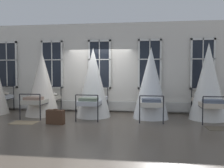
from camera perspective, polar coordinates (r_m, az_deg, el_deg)
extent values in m
plane|color=brown|center=(8.95, -4.08, -7.48)|extent=(24.67, 24.67, 0.00)
cube|color=silver|center=(9.88, -2.82, 3.83)|extent=(13.33, 0.10, 3.54)
cube|color=black|center=(11.21, -23.35, 4.15)|extent=(0.91, 0.02, 1.94)
cube|color=silver|center=(11.23, -23.24, -0.64)|extent=(0.91, 0.06, 0.07)
cube|color=silver|center=(11.27, -23.45, 8.92)|extent=(0.91, 0.06, 0.07)
cube|color=silver|center=(11.00, -21.46, 4.21)|extent=(0.07, 0.06, 1.94)
cube|color=silver|center=(11.21, -23.35, 4.15)|extent=(0.04, 0.06, 1.94)
cube|color=silver|center=(11.21, -23.37, 5.14)|extent=(0.91, 0.06, 0.04)
cube|color=black|center=(10.33, -13.85, 4.43)|extent=(0.91, 0.02, 1.94)
cube|color=silver|center=(10.35, -13.78, -0.77)|extent=(0.91, 0.06, 0.07)
cube|color=silver|center=(10.39, -13.91, 9.60)|extent=(0.91, 0.06, 0.07)
cube|color=silver|center=(10.49, -15.99, 4.37)|extent=(0.07, 0.06, 1.94)
cube|color=silver|center=(10.18, -11.64, 4.47)|extent=(0.07, 0.06, 1.94)
cube|color=silver|center=(10.33, -13.85, 4.43)|extent=(0.04, 0.06, 1.94)
cube|color=silver|center=(10.34, -13.86, 5.50)|extent=(0.91, 0.06, 0.04)
cube|color=black|center=(9.78, -2.94, 4.59)|extent=(0.91, 0.02, 1.94)
cube|color=silver|center=(9.80, -2.92, -0.90)|extent=(0.91, 0.06, 0.07)
cube|color=silver|center=(9.85, -2.95, 10.05)|extent=(0.91, 0.06, 0.07)
cube|color=silver|center=(9.86, -5.35, 4.57)|extent=(0.07, 0.06, 1.94)
cube|color=silver|center=(9.71, -0.49, 4.61)|extent=(0.07, 0.06, 1.94)
cube|color=silver|center=(9.78, -2.94, 4.59)|extent=(0.04, 0.06, 1.94)
cube|color=silver|center=(9.79, -2.94, 5.73)|extent=(0.91, 0.06, 0.04)
cube|color=black|center=(9.61, 8.80, 4.59)|extent=(0.91, 0.02, 1.94)
cube|color=silver|center=(9.63, 8.75, -0.99)|extent=(0.91, 0.06, 0.07)
cube|color=silver|center=(9.68, 8.85, 10.14)|extent=(0.91, 0.06, 0.07)
cube|color=silver|center=(9.61, 6.28, 4.60)|extent=(0.07, 0.06, 1.94)
cube|color=silver|center=(9.63, 11.31, 4.56)|extent=(0.07, 0.06, 1.94)
cube|color=silver|center=(9.61, 8.80, 4.59)|extent=(0.04, 0.06, 1.94)
cube|color=silver|center=(9.62, 8.81, 5.74)|extent=(0.91, 0.06, 0.04)
cube|color=black|center=(9.85, 20.44, 4.39)|extent=(0.91, 0.02, 1.94)
cube|color=silver|center=(9.87, 20.34, -1.05)|extent=(0.91, 0.06, 0.07)
cube|color=silver|center=(9.92, 20.54, 9.81)|extent=(0.91, 0.06, 0.07)
cube|color=silver|center=(9.77, 18.03, 4.45)|extent=(0.07, 0.06, 1.94)
cube|color=silver|center=(9.95, 22.81, 4.33)|extent=(0.07, 0.06, 1.94)
cube|color=silver|center=(9.85, 20.44, 4.39)|extent=(0.04, 0.06, 1.94)
cube|color=silver|center=(9.86, 20.46, 5.52)|extent=(0.91, 0.06, 0.04)
cube|color=silver|center=(9.85, -2.93, -5.04)|extent=(8.53, 0.10, 0.36)
cylinder|color=black|center=(11.03, -21.98, -3.09)|extent=(0.04, 0.04, 1.00)
cylinder|color=black|center=(10.21, -24.53, -3.60)|extent=(0.07, 1.90, 0.03)
cylinder|color=black|center=(11.17, -23.67, -0.49)|extent=(0.73, 0.05, 0.03)
ellipsoid|color=beige|center=(10.98, -24.27, -2.02)|extent=(0.57, 0.41, 0.14)
cylinder|color=black|center=(10.43, -15.55, -3.32)|extent=(0.04, 0.04, 1.00)
cylinder|color=black|center=(10.15, -11.81, -3.45)|extent=(0.04, 0.04, 1.00)
cylinder|color=black|center=(8.77, -20.74, -5.03)|extent=(0.04, 0.04, 0.87)
cylinder|color=black|center=(8.43, -16.45, -5.27)|extent=(0.04, 0.04, 0.87)
cylinder|color=black|center=(9.59, -17.92, -3.89)|extent=(0.08, 1.90, 0.03)
cylinder|color=black|center=(9.28, -13.92, -4.06)|extent=(0.08, 1.90, 0.03)
cylinder|color=black|center=(10.24, -13.74, -0.61)|extent=(0.73, 0.05, 0.03)
cylinder|color=black|center=(8.54, -18.69, -2.28)|extent=(0.73, 0.05, 0.03)
cube|color=#B7B2A3|center=(9.42, -15.96, -3.54)|extent=(0.80, 1.94, 0.14)
ellipsoid|color=silver|center=(10.05, -14.25, -2.29)|extent=(0.57, 0.41, 0.14)
cube|color=gray|center=(8.79, -17.88, -3.23)|extent=(0.61, 0.38, 0.10)
cone|color=silver|center=(9.37, -16.01, 0.20)|extent=(1.25, 1.25, 2.38)
cylinder|color=black|center=(9.80, -5.23, -3.62)|extent=(0.04, 0.04, 1.00)
cylinder|color=black|center=(9.66, -1.03, -3.71)|extent=(0.04, 0.04, 1.00)
cylinder|color=black|center=(8.00, -8.46, -5.63)|extent=(0.04, 0.04, 0.87)
cylinder|color=black|center=(7.82, -3.34, -5.80)|extent=(0.04, 0.04, 0.87)
cylinder|color=black|center=(8.89, -6.68, -4.30)|extent=(0.06, 1.90, 0.03)
cylinder|color=black|center=(8.73, -2.06, -4.41)|extent=(0.06, 1.90, 0.03)
cylinder|color=black|center=(9.68, -3.15, -0.74)|extent=(0.73, 0.04, 0.03)
cylinder|color=black|center=(7.85, -5.95, -2.59)|extent=(0.73, 0.04, 0.03)
cube|color=silver|center=(8.79, -4.39, -3.89)|extent=(0.77, 1.93, 0.14)
ellipsoid|color=silver|center=(9.47, -3.44, -2.53)|extent=(0.57, 0.41, 0.14)
cube|color=slate|center=(8.12, -5.48, -3.61)|extent=(0.61, 0.37, 0.10)
cone|color=white|center=(8.74, -4.41, 0.39)|extent=(1.25, 1.25, 2.46)
cylinder|color=black|center=(9.56, 6.68, -3.80)|extent=(0.04, 0.04, 1.00)
cylinder|color=black|center=(9.58, 11.04, -3.83)|extent=(0.04, 0.04, 1.00)
cylinder|color=black|center=(7.69, 6.49, -5.97)|extent=(0.04, 0.04, 0.87)
cylinder|color=black|center=(7.71, 11.92, -5.99)|extent=(0.04, 0.04, 0.87)
cylinder|color=black|center=(8.62, 6.60, -4.53)|extent=(0.04, 1.90, 0.03)
cylinder|color=black|center=(8.64, 11.43, -4.55)|extent=(0.04, 1.90, 0.03)
cylinder|color=black|center=(9.52, 8.89, -0.84)|extent=(0.73, 0.03, 0.03)
cylinder|color=black|center=(7.64, 9.23, -2.77)|extent=(0.73, 0.03, 0.03)
cube|color=silver|center=(8.61, 9.02, -4.07)|extent=(0.75, 1.92, 0.14)
ellipsoid|color=silver|center=(9.30, 8.91, -2.66)|extent=(0.57, 0.40, 0.14)
cube|color=slate|center=(7.91, 9.16, -3.80)|extent=(0.61, 0.36, 0.10)
cone|color=white|center=(8.56, 9.06, 0.30)|extent=(1.25, 1.25, 2.46)
cylinder|color=black|center=(9.74, 18.10, -3.81)|extent=(0.04, 0.04, 1.00)
cylinder|color=black|center=(9.89, 22.26, -3.78)|extent=(0.04, 0.04, 1.00)
cylinder|color=black|center=(7.90, 20.44, -5.90)|extent=(0.04, 0.04, 0.87)
cylinder|color=black|center=(8.81, 19.15, -4.51)|extent=(0.05, 1.90, 0.03)
cylinder|color=black|center=(8.98, 23.72, -4.46)|extent=(0.05, 1.90, 0.03)
cylinder|color=black|center=(9.76, 20.25, -0.89)|extent=(0.73, 0.04, 0.03)
cylinder|color=black|center=(7.93, 23.07, -2.76)|extent=(0.73, 0.04, 0.03)
cube|color=beige|center=(8.88, 21.47, -4.03)|extent=(0.77, 1.92, 0.14)
ellipsoid|color=beige|center=(9.55, 20.52, -2.67)|extent=(0.57, 0.41, 0.14)
cube|color=slate|center=(8.20, 22.58, -3.76)|extent=(0.61, 0.37, 0.10)
cone|color=white|center=(8.82, 21.56, 0.61)|extent=(1.25, 1.25, 2.58)
cube|color=#8E7A5B|center=(8.29, -19.88, -8.48)|extent=(0.81, 0.57, 0.01)
cube|color=brown|center=(7.69, 24.20, -9.47)|extent=(0.82, 0.60, 0.01)
cube|color=#472D1E|center=(7.78, -13.09, -7.52)|extent=(0.58, 0.28, 0.44)
cube|color=tan|center=(7.87, -12.71, -7.39)|extent=(0.50, 0.08, 0.03)
torus|color=#472D1E|center=(7.74, -13.11, -5.81)|extent=(0.16, 0.16, 0.02)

